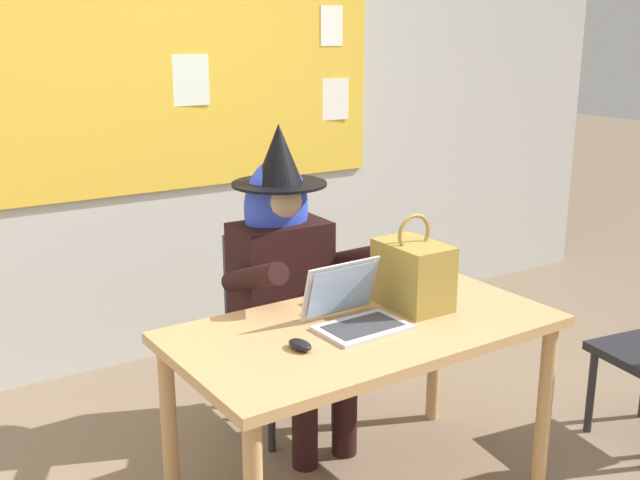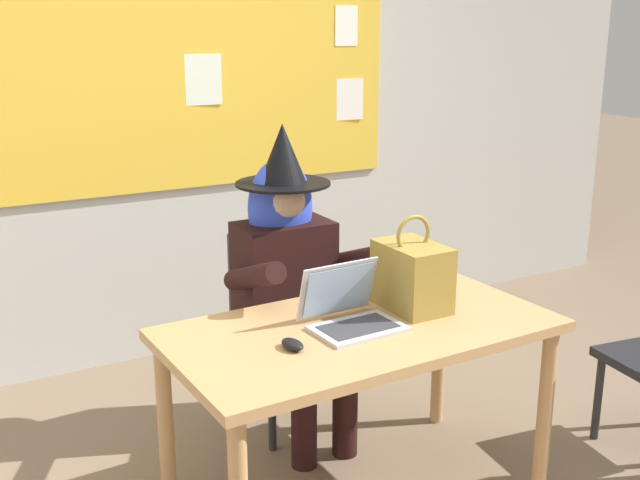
{
  "view_description": "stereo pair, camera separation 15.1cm",
  "coord_description": "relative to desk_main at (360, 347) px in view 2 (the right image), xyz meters",
  "views": [
    {
      "loc": [
        -1.6,
        -2.04,
        1.81
      ],
      "look_at": [
        -0.0,
        0.47,
        0.98
      ],
      "focal_mm": 43.23,
      "sensor_mm": 36.0,
      "label": 1
    },
    {
      "loc": [
        -1.47,
        -2.11,
        1.81
      ],
      "look_at": [
        -0.0,
        0.47,
        0.98
      ],
      "focal_mm": 43.23,
      "sensor_mm": 36.0,
      "label": 2
    }
  ],
  "objects": [
    {
      "name": "desk_main",
      "position": [
        0.0,
        0.0,
        0.0
      ],
      "size": [
        1.46,
        0.81,
        0.73
      ],
      "rotation": [
        0.0,
        0.0,
        0.02
      ],
      "color": "tan",
      "rests_on": "ground"
    },
    {
      "name": "computer_mouse",
      "position": [
        -0.32,
        -0.07,
        0.1
      ],
      "size": [
        0.07,
        0.11,
        0.03
      ],
      "primitive_type": "ellipsoid",
      "rotation": [
        0.0,
        0.0,
        0.12
      ],
      "color": "black",
      "rests_on": "desk_main"
    },
    {
      "name": "wall_back_bulletin",
      "position": [
        0.01,
        1.78,
        0.84
      ],
      "size": [
        6.43,
        1.96,
        2.96
      ],
      "color": "#B2B2AD",
      "rests_on": "ground"
    },
    {
      "name": "handbag",
      "position": [
        0.27,
        0.06,
        0.22
      ],
      "size": [
        0.2,
        0.3,
        0.38
      ],
      "rotation": [
        0.0,
        0.0,
        0.1
      ],
      "color": "olive",
      "rests_on": "desk_main"
    },
    {
      "name": "chair_at_desk",
      "position": [
        0.03,
        0.75,
        -0.14
      ],
      "size": [
        0.43,
        0.43,
        0.9
      ],
      "rotation": [
        0.0,
        0.0,
        -1.55
      ],
      "color": "#2D3347",
      "rests_on": "ground"
    },
    {
      "name": "person_costumed",
      "position": [
        0.03,
        0.62,
        0.14
      ],
      "size": [
        0.6,
        0.67,
        1.41
      ],
      "rotation": [
        0.0,
        0.0,
        -1.59
      ],
      "color": "black",
      "rests_on": "ground"
    },
    {
      "name": "laptop",
      "position": [
        -0.04,
        0.01,
        0.14
      ],
      "size": [
        0.34,
        0.3,
        0.23
      ],
      "rotation": [
        0.0,
        0.0,
        0.04
      ],
      "color": "#B7B7BC",
      "rests_on": "desk_main"
    }
  ]
}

